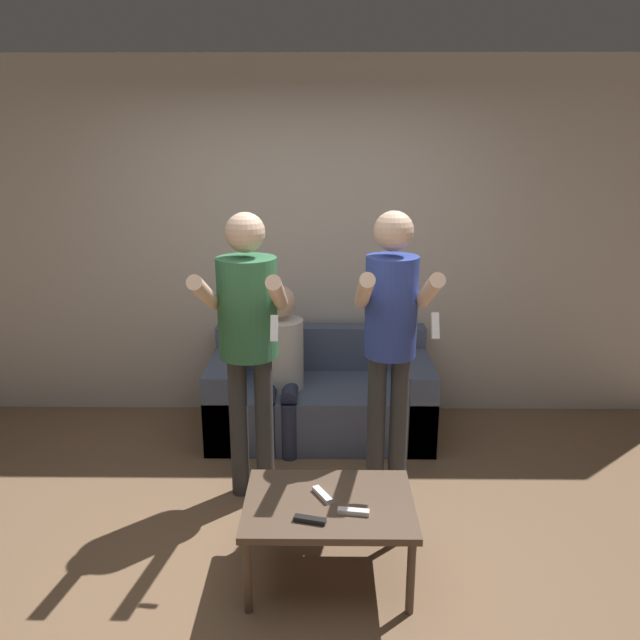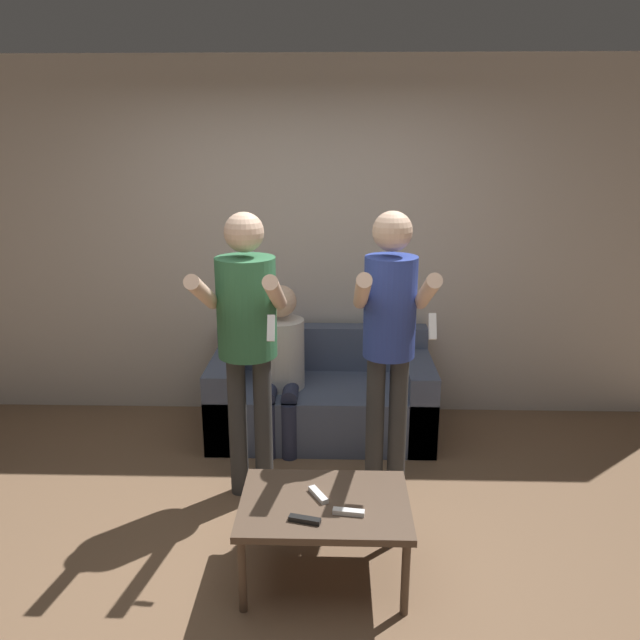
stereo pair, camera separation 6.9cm
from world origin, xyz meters
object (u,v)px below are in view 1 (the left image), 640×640
person_standing_left (248,324)px  remote_far (322,495)px  couch (321,398)px  person_seated (280,359)px  coffee_table (329,509)px  person_standing_right (391,327)px  remote_near (310,520)px  remote_mid (353,512)px

person_standing_left → remote_far: bearing=-58.6°
couch → person_seated: 0.49m
coffee_table → remote_far: (-0.03, 0.04, 0.06)m
person_standing_right → person_seated: (-0.69, 0.72, -0.46)m
remote_far → remote_near: bearing=-104.9°
person_standing_right → remote_mid: bearing=-105.8°
person_seated → remote_mid: 1.65m
person_standing_left → remote_mid: bearing=-55.7°
couch → person_standing_left: 1.28m
person_standing_left → person_seated: person_standing_left is taller
couch → coffee_table: bearing=-88.1°
person_seated → remote_mid: size_ratio=7.46×
person_standing_right → remote_far: person_standing_right is taller
person_seated → remote_far: person_seated is taller
couch → person_seated: person_seated is taller
remote_far → remote_mid: bearing=-44.3°
couch → remote_far: couch is taller
couch → person_seated: size_ratio=1.40×
coffee_table → remote_mid: remote_mid is taller
person_standing_right → remote_far: size_ratio=11.74×
person_seated → coffee_table: (0.34, -1.47, -0.25)m
person_seated → remote_far: size_ratio=7.71×
remote_far → coffee_table: bearing=-49.6°
person_standing_left → coffee_table: (0.46, -0.74, -0.72)m
remote_mid → couch: bearing=95.6°
remote_near → person_standing_right: bearing=64.1°
couch → remote_mid: size_ratio=10.43×
couch → person_standing_left: person_standing_left is taller
person_standing_right → remote_near: (-0.44, -0.92, -0.65)m
person_standing_left → remote_mid: person_standing_left is taller
remote_near → couch: bearing=88.9°
person_standing_right → person_seated: bearing=133.8°
person_standing_right → couch: bearing=115.1°
remote_near → remote_far: same height
person_seated → person_standing_left: bearing=-99.8°
person_standing_left → person_standing_right: 0.82m
coffee_table → couch: bearing=91.9°
couch → remote_near: (-0.03, -1.79, 0.17)m
person_standing_left → remote_far: (0.43, -0.71, -0.66)m
coffee_table → remote_near: (-0.09, -0.17, 0.06)m
person_standing_left → remote_near: bearing=-67.7°
remote_mid → person_standing_left: bearing=124.3°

